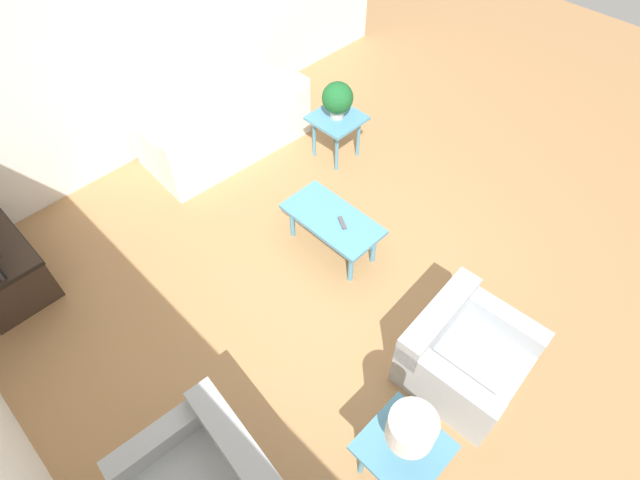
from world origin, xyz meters
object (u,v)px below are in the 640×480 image
(armchair, at_px, (463,354))
(side_table_lamp, at_px, (403,451))
(coffee_table, at_px, (332,222))
(table_lamp, at_px, (411,430))
(side_table_plant, at_px, (337,123))
(potted_plant, at_px, (338,99))
(sofa, at_px, (227,129))

(armchair, xyz_separation_m, side_table_lamp, (-0.15, 1.01, 0.20))
(side_table_lamp, bearing_deg, coffee_table, -33.63)
(table_lamp, bearing_deg, coffee_table, -33.63)
(coffee_table, height_order, side_table_plant, side_table_plant)
(potted_plant, xyz_separation_m, table_lamp, (-2.83, 2.32, 0.07))
(armchair, bearing_deg, side_table_lamp, -174.86)
(coffee_table, bearing_deg, table_lamp, 146.37)
(sofa, bearing_deg, table_lamp, 71.91)
(sofa, xyz_separation_m, side_table_plant, (-1.01, -0.84, 0.18))
(sofa, height_order, side_table_lamp, sofa)
(table_lamp, bearing_deg, potted_plant, -39.30)
(coffee_table, xyz_separation_m, table_lamp, (-1.86, 1.23, 0.48))
(potted_plant, distance_m, table_lamp, 3.66)
(sofa, height_order, coffee_table, sofa)
(armchair, height_order, side_table_plant, armchair)
(sofa, bearing_deg, potted_plant, 132.50)
(sofa, distance_m, coffee_table, 2.01)
(side_table_plant, distance_m, table_lamp, 3.68)
(armchair, height_order, coffee_table, armchair)
(side_table_plant, bearing_deg, side_table_lamp, 140.70)
(sofa, relative_size, armchair, 2.05)
(side_table_plant, distance_m, side_table_lamp, 3.66)
(sofa, relative_size, side_table_lamp, 3.54)
(sofa, xyz_separation_m, coffee_table, (-1.99, 0.25, 0.10))
(side_table_lamp, xyz_separation_m, table_lamp, (0.00, -0.00, 0.40))
(side_table_lamp, distance_m, table_lamp, 0.40)
(potted_plant, bearing_deg, table_lamp, 140.70)
(side_table_plant, xyz_separation_m, potted_plant, (0.00, 0.00, 0.33))
(potted_plant, bearing_deg, side_table_lamp, 140.70)
(potted_plant, bearing_deg, sofa, 39.52)
(sofa, relative_size, side_table_plant, 3.54)
(coffee_table, xyz_separation_m, potted_plant, (0.98, -1.08, 0.41))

